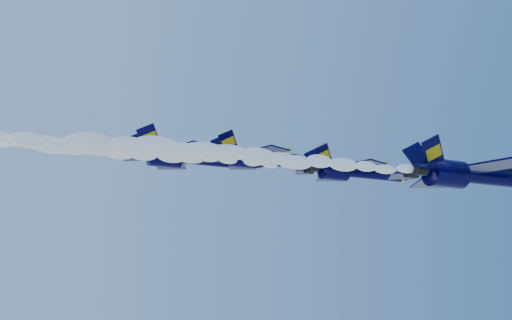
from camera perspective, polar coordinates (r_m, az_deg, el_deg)
name	(u,v)px	position (r m, az deg, el deg)	size (l,w,h in m)	color
jet_lead	(475,175)	(71.08, 18.86, -1.31)	(18.93, 15.53, 7.03)	#030030
smoke_trail_jet_lead	(262,157)	(57.67, 0.54, 0.31)	(32.74, 1.96, 1.76)	white
jet_second	(356,172)	(79.00, 8.89, -1.04)	(15.53, 12.74, 5.77)	#030030
smoke_trail_jet_second	(174,156)	(69.59, -7.33, 0.32)	(32.74, 1.61, 1.45)	white
jet_third	(265,159)	(80.14, 0.78, 0.07)	(16.23, 13.31, 6.03)	#030030
smoke_trail_jet_third	(73,142)	(73.87, -15.94, 1.52)	(32.74, 1.68, 1.51)	white
jet_fourth	(193,158)	(83.39, -5.58, 0.22)	(19.29, 15.82, 7.17)	#030030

